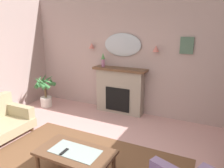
% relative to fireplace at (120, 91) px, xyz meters
% --- Properties ---
extents(wall_back, '(6.95, 0.10, 2.90)m').
position_rel_fireplace_xyz_m(wall_back, '(0.39, 0.22, 0.88)').
color(wall_back, '#B29993').
rests_on(wall_back, ground).
extents(fireplace, '(1.36, 0.36, 1.16)m').
position_rel_fireplace_xyz_m(fireplace, '(0.00, 0.00, 0.00)').
color(fireplace, gray).
rests_on(fireplace, ground).
extents(mantel_vase_left, '(0.10, 0.10, 0.35)m').
position_rel_fireplace_xyz_m(mantel_vase_left, '(-0.45, -0.03, 0.78)').
color(mantel_vase_left, '#9E6084').
rests_on(mantel_vase_left, fireplace).
extents(wall_mirror, '(0.96, 0.06, 0.56)m').
position_rel_fireplace_xyz_m(wall_mirror, '(0.00, 0.14, 1.14)').
color(wall_mirror, '#B2BCC6').
extents(wall_sconce_left, '(0.14, 0.14, 0.14)m').
position_rel_fireplace_xyz_m(wall_sconce_left, '(-0.85, 0.09, 1.09)').
color(wall_sconce_left, '#D17066').
extents(wall_sconce_right, '(0.14, 0.14, 0.14)m').
position_rel_fireplace_xyz_m(wall_sconce_right, '(0.85, 0.09, 1.09)').
color(wall_sconce_right, '#D17066').
extents(framed_picture, '(0.28, 0.03, 0.36)m').
position_rel_fireplace_xyz_m(framed_picture, '(1.50, 0.15, 1.18)').
color(framed_picture, '#4C6B56').
extents(coffee_table, '(1.10, 0.60, 0.45)m').
position_rel_fireplace_xyz_m(coffee_table, '(0.45, -2.54, -0.19)').
color(coffee_table, brown).
rests_on(coffee_table, ground).
extents(tv_remote, '(0.04, 0.16, 0.02)m').
position_rel_fireplace_xyz_m(tv_remote, '(0.34, -2.63, -0.12)').
color(tv_remote, black).
rests_on(tv_remote, coffee_table).
extents(potted_plant_corner_palm, '(0.58, 0.59, 0.92)m').
position_rel_fireplace_xyz_m(potted_plant_corner_palm, '(-1.99, -0.53, -0.08)').
color(potted_plant_corner_palm, silver).
rests_on(potted_plant_corner_palm, ground).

